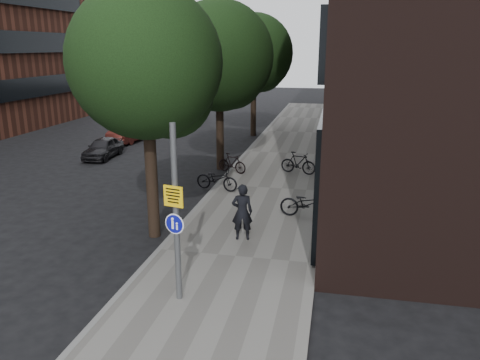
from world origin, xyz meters
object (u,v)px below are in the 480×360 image
(pedestrian, at_px, (242,212))
(parked_car_near, at_px, (103,148))
(parked_bike_facade_near, at_px, (308,204))
(signpost, at_px, (176,214))

(pedestrian, xyz_separation_m, parked_car_near, (-9.47, 9.49, -0.44))
(parked_bike_facade_near, bearing_deg, parked_car_near, 65.35)
(pedestrian, height_order, parked_car_near, pedestrian)
(parked_bike_facade_near, bearing_deg, pedestrian, 149.09)
(pedestrian, bearing_deg, parked_car_near, -56.22)
(parked_car_near, bearing_deg, pedestrian, -47.82)
(parked_bike_facade_near, relative_size, parked_car_near, 0.60)
(parked_bike_facade_near, bearing_deg, signpost, 164.84)
(signpost, relative_size, parked_car_near, 1.29)
(signpost, distance_m, pedestrian, 3.94)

